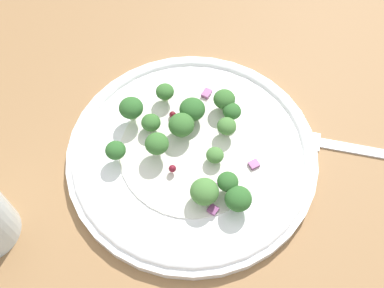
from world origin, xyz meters
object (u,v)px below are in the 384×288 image
object	(u,v)px
plate	(192,152)
fork	(359,149)
broccoli_floret_1	(228,182)
broccoli_floret_0	(238,199)
broccoli_floret_2	(151,123)

from	to	relation	value
plate	fork	world-z (taller)	plate
plate	broccoli_floret_1	distance (cm)	6.58
broccoli_floret_0	broccoli_floret_1	size ratio (longest dim) A/B	1.25
broccoli_floret_1	broccoli_floret_2	size ratio (longest dim) A/B	1.01
broccoli_floret_2	fork	bearing A→B (deg)	5.83
broccoli_floret_0	broccoli_floret_1	world-z (taller)	same
plate	fork	size ratio (longest dim) A/B	1.52
broccoli_floret_1	broccoli_floret_0	bearing A→B (deg)	-50.23
plate	fork	bearing A→B (deg)	12.99
broccoli_floret_2	plate	bearing A→B (deg)	-20.51
plate	broccoli_floret_0	xyz separation A→B (cm)	(5.85, -5.73, 2.17)
broccoli_floret_0	broccoli_floret_2	world-z (taller)	broccoli_floret_0
fork	broccoli_floret_2	bearing A→B (deg)	-174.17
broccoli_floret_1	fork	world-z (taller)	broccoli_floret_1
plate	broccoli_floret_1	world-z (taller)	broccoli_floret_1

